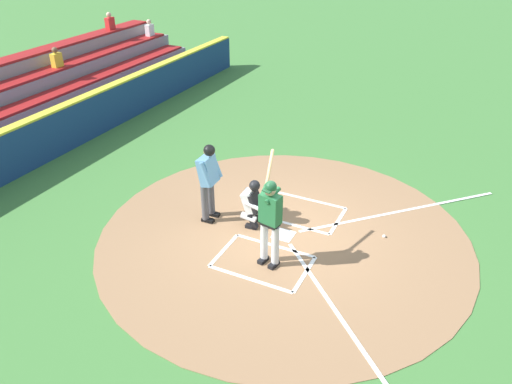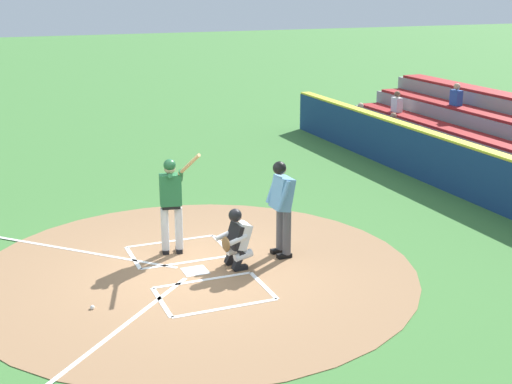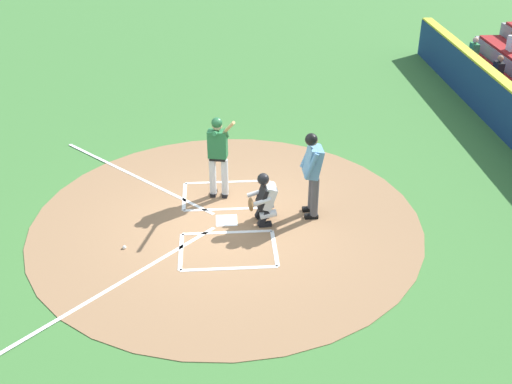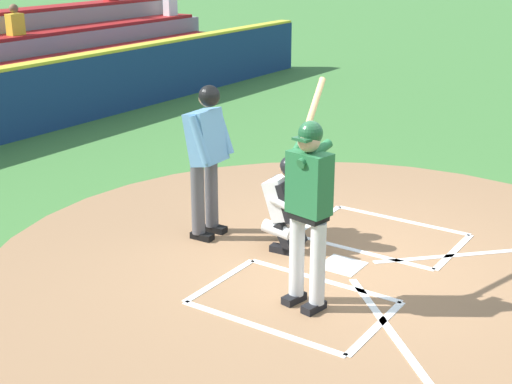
{
  "view_description": "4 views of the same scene",
  "coord_description": "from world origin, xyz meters",
  "px_view_note": "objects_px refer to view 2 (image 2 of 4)",
  "views": [
    {
      "loc": [
        8.3,
        3.38,
        6.23
      ],
      "look_at": [
        0.52,
        -0.41,
        1.25
      ],
      "focal_mm": 35.04,
      "sensor_mm": 36.0,
      "label": 1
    },
    {
      "loc": [
        -11.49,
        3.46,
        5.05
      ],
      "look_at": [
        0.36,
        -1.34,
        1.25
      ],
      "focal_mm": 50.08,
      "sensor_mm": 36.0,
      "label": 2
    },
    {
      "loc": [
        -10.8,
        0.13,
        6.86
      ],
      "look_at": [
        -0.43,
        -0.58,
        0.91
      ],
      "focal_mm": 43.42,
      "sensor_mm": 36.0,
      "label": 3
    },
    {
      "loc": [
        6.67,
        3.31,
        3.43
      ],
      "look_at": [
        0.36,
        -0.91,
        0.8
      ],
      "focal_mm": 51.35,
      "sensor_mm": 36.0,
      "label": 4
    }
  ],
  "objects_px": {
    "batter": "(171,199)",
    "baseball": "(92,307)",
    "catcher": "(236,237)",
    "plate_umpire": "(282,202)"
  },
  "relations": [
    {
      "from": "baseball",
      "to": "catcher",
      "type": "bearing_deg",
      "value": -74.51
    },
    {
      "from": "batter",
      "to": "plate_umpire",
      "type": "height_order",
      "value": "batter"
    },
    {
      "from": "catcher",
      "to": "baseball",
      "type": "xyz_separation_m",
      "value": [
        -0.76,
        2.75,
        -0.55
      ]
    },
    {
      "from": "batter",
      "to": "baseball",
      "type": "xyz_separation_m",
      "value": [
        -1.88,
        1.87,
        -1.06
      ]
    },
    {
      "from": "batter",
      "to": "catcher",
      "type": "distance_m",
      "value": 1.51
    },
    {
      "from": "catcher",
      "to": "baseball",
      "type": "bearing_deg",
      "value": 105.49
    },
    {
      "from": "plate_umpire",
      "to": "catcher",
      "type": "bearing_deg",
      "value": 103.07
    },
    {
      "from": "catcher",
      "to": "baseball",
      "type": "relative_size",
      "value": 15.27
    },
    {
      "from": "catcher",
      "to": "baseball",
      "type": "distance_m",
      "value": 2.91
    },
    {
      "from": "batter",
      "to": "baseball",
      "type": "relative_size",
      "value": 28.76
    }
  ]
}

